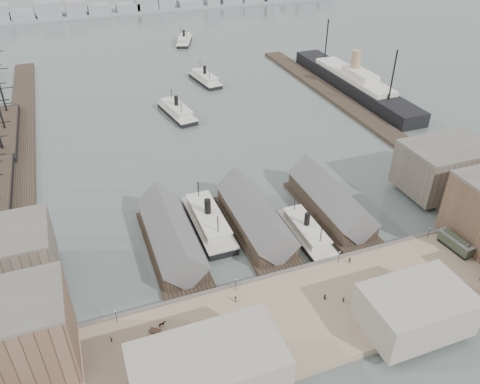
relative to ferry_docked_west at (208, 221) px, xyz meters
name	(u,v)px	position (x,y,z in m)	size (l,w,h in m)	color
ground	(278,265)	(13.00, -23.12, -2.57)	(900.00, 900.00, 0.00)	#4B5754
quay	(311,313)	(13.00, -43.12, -1.57)	(180.00, 30.00, 2.00)	gray
seawall	(286,274)	(13.00, -28.32, -1.42)	(180.00, 1.20, 2.30)	#59544C
west_wharf	(22,146)	(-55.00, 76.88, -1.77)	(10.00, 220.00, 1.60)	#2D231C
east_wharf	(348,106)	(91.00, 66.88, -1.77)	(10.00, 180.00, 1.60)	#2D231C
ferry_shed_west	(171,237)	(-13.00, -6.24, 2.07)	(14.00, 42.00, 12.60)	#2D231C
ferry_shed_center	(255,218)	(13.00, -6.24, 2.07)	(14.00, 42.00, 12.60)	#2D231C
ferry_shed_east	(331,201)	(39.00, -6.24, 2.07)	(14.00, 42.00, 12.60)	#2D231C
warehouse_west_back	(0,259)	(-57.00, -5.12, 6.43)	(26.00, 20.00, 14.00)	#60564C
warehouse_east_back	(444,167)	(81.00, -8.12, 6.93)	(28.00, 20.00, 15.00)	#60564C
street_bldg_center	(415,309)	(33.00, -55.12, 4.43)	(24.00, 16.00, 10.00)	gray
street_bldg_west	(208,373)	(-17.00, -55.12, 5.43)	(30.00, 16.00, 12.00)	gray
lamp_post_far_w	(116,314)	(-32.00, -30.12, 2.14)	(0.44, 0.44, 3.92)	black
lamp_post_near_w	(236,282)	(-2.00, -30.12, 2.14)	(0.44, 0.44, 3.92)	black
lamp_post_near_e	(339,255)	(28.00, -30.12, 2.14)	(0.44, 0.44, 3.92)	black
lamp_post_far_e	(429,231)	(58.00, -30.12, 2.14)	(0.44, 0.44, 3.92)	black
far_shore	(110,8)	(10.93, 311.03, 1.33)	(500.00, 40.00, 15.72)	gray
ferry_docked_west	(208,221)	(0.00, 0.00, 0.00)	(9.23, 30.75, 10.98)	black
ferry_docked_east	(306,231)	(26.00, -14.76, -0.42)	(7.74, 25.79, 9.21)	black
ferry_open_near	(177,111)	(11.75, 86.12, -0.20)	(12.95, 29.32, 10.11)	black
ferry_open_mid	(205,78)	(36.65, 123.75, -0.33)	(11.94, 27.72, 9.58)	black
ferry_open_far	(184,40)	(45.54, 200.99, -0.37)	(16.84, 27.37, 9.39)	black
sailing_ship_mid	(6,131)	(-60.92, 89.45, 0.23)	(9.52, 55.02, 39.15)	black
ocean_steamer	(353,82)	(105.00, 85.95, 1.83)	(14.01, 102.40, 20.48)	black
tram	(455,244)	(61.77, -36.64, 1.41)	(3.88, 11.13, 3.88)	black
horse_cart_left	(160,326)	(-22.81, -35.62, 0.22)	(4.54, 3.81, 1.55)	black
horse_cart_center	(244,327)	(-4.65, -42.80, 0.23)	(4.98, 2.35, 1.58)	black
horse_cart_right	(388,291)	(33.80, -44.64, 0.28)	(4.87, 3.36, 1.71)	black
pedestrian_0	(111,339)	(-34.03, -35.47, 0.28)	(0.62, 0.45, 1.70)	black
pedestrian_1	(133,348)	(-29.82, -39.53, 0.23)	(0.78, 0.61, 1.60)	black
pedestrian_2	(235,299)	(-3.46, -33.84, 0.28)	(1.10, 0.63, 1.70)	black
pedestrian_3	(279,342)	(1.14, -49.58, 0.29)	(1.01, 0.42, 1.73)	black
pedestrian_4	(325,297)	(17.79, -40.86, 0.22)	(0.77, 0.50, 1.58)	black
pedestrian_5	(343,300)	(21.59, -43.38, 0.28)	(0.62, 0.45, 1.70)	black
pedestrian_6	(350,260)	(30.89, -31.12, 0.31)	(0.86, 0.67, 1.77)	black
pedestrian_7	(407,299)	(36.51, -48.64, 0.29)	(1.12, 0.64, 1.73)	black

